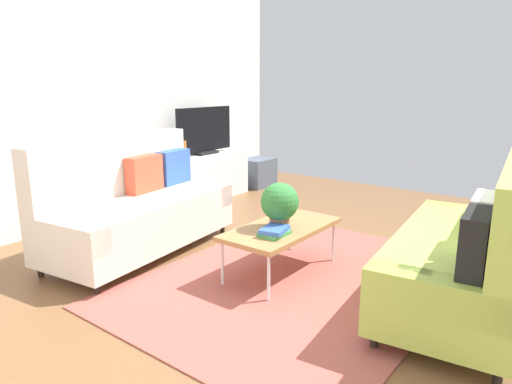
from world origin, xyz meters
The scene contains 14 objects.
ground_plane centered at (0.00, 0.00, 0.00)m, with size 7.68×7.68×0.00m, color brown.
wall_far centered at (0.00, 2.80, 1.45)m, with size 6.40×0.12×2.90m, color white.
area_rug centered at (0.01, -0.07, 0.01)m, with size 2.90×2.20×0.01m, color #9E4C42.
couch_beige centered at (-0.33, 1.55, 0.45)m, with size 2.00×1.09×1.10m.
couch_green centered at (0.35, -1.30, 0.45)m, with size 1.98×1.05×1.10m.
coffee_table centered at (0.06, 0.13, 0.39)m, with size 1.10×0.56×0.42m.
tv_console centered at (1.55, 2.46, 0.32)m, with size 1.40×0.44×0.64m, color silver.
tv centered at (1.55, 2.44, 0.95)m, with size 1.00×0.20×0.64m.
storage_trunk centered at (2.65, 2.36, 0.22)m, with size 0.52×0.40×0.44m, color #4C5666.
potted_plant centered at (0.01, 0.12, 0.63)m, with size 0.32×0.32×0.39m.
table_book_0 centered at (-0.17, 0.04, 0.44)m, with size 0.24×0.18×0.03m, color #3F8C4C.
table_book_1 centered at (-0.17, 0.04, 0.47)m, with size 0.24×0.18×0.03m, color #3359B2.
vase_0 centered at (0.97, 2.51, 0.74)m, with size 0.12×0.12×0.19m, color #4C72B2.
bottle_0 centered at (1.15, 2.42, 0.75)m, with size 0.05×0.05×0.23m, color orange.
Camera 1 is at (-3.00, -1.95, 1.60)m, focal length 32.15 mm.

